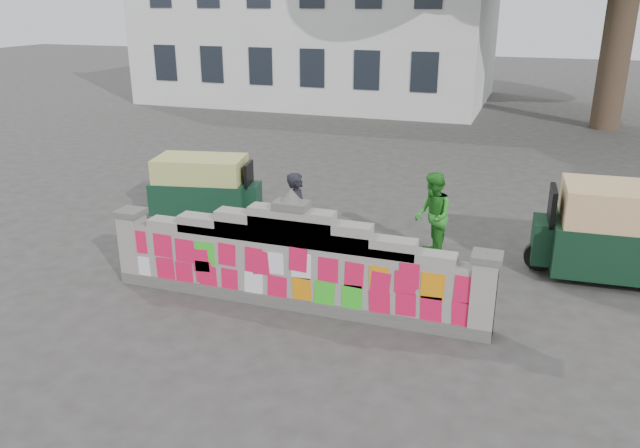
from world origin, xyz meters
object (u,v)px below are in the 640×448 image
object	(u,v)px
cyclist_rider	(298,228)
rickshaw_right	(628,232)
pedestrian	(433,216)
rickshaw_left	(204,186)
cyclist_bike	(298,244)

from	to	relation	value
cyclist_rider	rickshaw_right	xyz separation A→B (m)	(5.68, 1.46, 0.09)
cyclist_rider	pedestrian	xyz separation A→B (m)	(2.26, 1.34, 0.05)
pedestrian	cyclist_rider	bearing A→B (deg)	-81.01
pedestrian	rickshaw_left	size ratio (longest dim) A/B	0.65
cyclist_bike	rickshaw_left	xyz separation A→B (m)	(-3.12, 2.09, 0.26)
rickshaw_left	rickshaw_right	bearing A→B (deg)	-15.53
cyclist_bike	rickshaw_left	bearing A→B (deg)	49.64
cyclist_bike	cyclist_rider	size ratio (longest dim) A/B	1.12
cyclist_rider	rickshaw_left	world-z (taller)	cyclist_rider
pedestrian	rickshaw_right	world-z (taller)	rickshaw_right
pedestrian	rickshaw_left	xyz separation A→B (m)	(-5.38, 0.75, -0.12)
cyclist_bike	rickshaw_left	distance (m)	3.76
cyclist_rider	rickshaw_left	distance (m)	3.75
cyclist_rider	pedestrian	bearing A→B (deg)	-65.94
pedestrian	rickshaw_left	bearing A→B (deg)	-119.57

